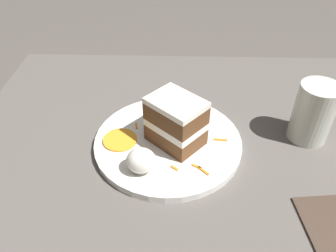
{
  "coord_description": "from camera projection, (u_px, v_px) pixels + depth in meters",
  "views": [
    {
      "loc": [
        0.04,
        0.43,
        0.48
      ],
      "look_at": [
        0.05,
        -0.06,
        0.08
      ],
      "focal_mm": 35.0,
      "sensor_mm": 36.0,
      "label": 1
    }
  ],
  "objects": [
    {
      "name": "dining_table",
      "position": [
        196.0,
        173.0,
        0.62
      ],
      "size": [
        0.95,
        0.88,
        0.04
      ],
      "primitive_type": "cube",
      "color": "#56514C",
      "rests_on": "ground"
    },
    {
      "name": "plate",
      "position": [
        168.0,
        142.0,
        0.65
      ],
      "size": [
        0.29,
        0.29,
        0.01
      ],
      "primitive_type": "cylinder",
      "color": "white",
      "rests_on": "dining_table"
    },
    {
      "name": "carrot_shreds_scatter",
      "position": [
        181.0,
        137.0,
        0.65
      ],
      "size": [
        0.19,
        0.18,
        0.0
      ],
      "color": "orange",
      "rests_on": "plate"
    },
    {
      "name": "cake_slice",
      "position": [
        176.0,
        122.0,
        0.61
      ],
      "size": [
        0.12,
        0.12,
        0.1
      ],
      "rotation": [
        0.0,
        0.0,
        3.98
      ],
      "color": "brown",
      "rests_on": "plate"
    },
    {
      "name": "cream_dollop",
      "position": [
        141.0,
        161.0,
        0.57
      ],
      "size": [
        0.05,
        0.05,
        0.05
      ],
      "primitive_type": "ellipsoid",
      "color": "white",
      "rests_on": "plate"
    },
    {
      "name": "drinking_glass",
      "position": [
        312.0,
        116.0,
        0.64
      ],
      "size": [
        0.08,
        0.08,
        0.12
      ],
      "color": "beige",
      "rests_on": "dining_table"
    },
    {
      "name": "ground_plane",
      "position": [
        195.0,
        179.0,
        0.63
      ],
      "size": [
        6.0,
        6.0,
        0.0
      ],
      "primitive_type": "plane",
      "color": "#4C4742",
      "rests_on": "ground"
    },
    {
      "name": "orange_garnish",
      "position": [
        120.0,
        140.0,
        0.64
      ],
      "size": [
        0.07,
        0.07,
        0.0
      ],
      "primitive_type": "cylinder",
      "color": "orange",
      "rests_on": "plate"
    }
  ]
}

